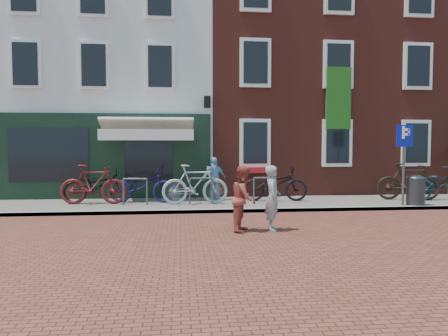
{
  "coord_description": "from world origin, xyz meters",
  "views": [
    {
      "loc": [
        -2.15,
        -11.74,
        1.89
      ],
      "look_at": [
        -0.85,
        0.65,
        1.24
      ],
      "focal_mm": 33.8,
      "sensor_mm": 36.0,
      "label": 1
    }
  ],
  "objects": [
    {
      "name": "ground",
      "position": [
        0.0,
        0.0,
        0.0
      ],
      "size": [
        80.0,
        80.0,
        0.0
      ],
      "primitive_type": "plane",
      "color": "brown"
    },
    {
      "name": "sidewalk",
      "position": [
        1.0,
        1.5,
        0.05
      ],
      "size": [
        24.0,
        3.0,
        0.1
      ],
      "primitive_type": "cube",
      "color": "slate",
      "rests_on": "ground"
    },
    {
      "name": "building_stucco",
      "position": [
        -5.0,
        7.0,
        4.5
      ],
      "size": [
        8.0,
        8.0,
        9.0
      ],
      "primitive_type": "cube",
      "color": "silver",
      "rests_on": "ground"
    },
    {
      "name": "building_brick_mid",
      "position": [
        2.0,
        7.0,
        5.0
      ],
      "size": [
        6.0,
        8.0,
        10.0
      ],
      "primitive_type": "cube",
      "color": "maroon",
      "rests_on": "ground"
    },
    {
      "name": "building_brick_right",
      "position": [
        8.0,
        7.0,
        5.0
      ],
      "size": [
        6.0,
        8.0,
        10.0
      ],
      "primitive_type": "cube",
      "color": "maroon",
      "rests_on": "ground"
    },
    {
      "name": "litter_bin",
      "position": [
        4.97,
        0.3,
        0.61
      ],
      "size": [
        0.54,
        0.54,
        0.98
      ],
      "color": "#333335",
      "rests_on": "sidewalk"
    },
    {
      "name": "parking_sign",
      "position": [
        4.54,
        0.25,
        1.76
      ],
      "size": [
        0.5,
        0.07,
        2.43
      ],
      "color": "#4C4C4F",
      "rests_on": "sidewalk"
    },
    {
      "name": "woman",
      "position": [
        -0.08,
        -2.51,
        0.73
      ],
      "size": [
        0.44,
        0.59,
        1.46
      ],
      "primitive_type": "imported",
      "rotation": [
        0.0,
        0.0,
        1.38
      ],
      "color": "gray",
      "rests_on": "ground"
    },
    {
      "name": "boy",
      "position": [
        -0.73,
        -2.53,
        0.73
      ],
      "size": [
        0.75,
        0.85,
        1.46
      ],
      "primitive_type": "imported",
      "rotation": [
        0.0,
        0.0,
        1.25
      ],
      "color": "#A03F34",
      "rests_on": "ground"
    },
    {
      "name": "cafe_person",
      "position": [
        -1.0,
        2.16,
        0.81
      ],
      "size": [
        0.9,
        0.71,
        1.43
      ],
      "primitive_type": "imported",
      "rotation": [
        0.0,
        0.0,
        3.65
      ],
      "color": "#7BAFDC",
      "rests_on": "sidewalk"
    },
    {
      "name": "bicycle_0",
      "position": [
        -4.72,
        1.84,
        0.65
      ],
      "size": [
        2.18,
        1.03,
        1.1
      ],
      "primitive_type": "imported",
      "rotation": [
        0.0,
        0.0,
        1.72
      ],
      "color": "black",
      "rests_on": "sidewalk"
    },
    {
      "name": "bicycle_1",
      "position": [
        -4.8,
        1.53,
        0.71
      ],
      "size": [
        2.07,
        0.7,
        1.22
      ],
      "primitive_type": "imported",
      "rotation": [
        0.0,
        0.0,
        1.51
      ],
      "color": "#5B1416",
      "rests_on": "sidewalk"
    },
    {
      "name": "bicycle_2",
      "position": [
        -3.34,
        1.77,
        0.65
      ],
      "size": [
        2.18,
        1.0,
        1.1
      ],
      "primitive_type": "imported",
      "rotation": [
        0.0,
        0.0,
        1.44
      ],
      "color": "#1A134C",
      "rests_on": "sidewalk"
    },
    {
      "name": "bicycle_3",
      "position": [
        -1.68,
        1.22,
        0.71
      ],
      "size": [
        2.07,
        0.69,
        1.22
      ],
      "primitive_type": "imported",
      "rotation": [
        0.0,
        0.0,
        1.63
      ],
      "color": "#A6A7A9",
      "rests_on": "sidewalk"
    },
    {
      "name": "bicycle_4",
      "position": [
        0.94,
        1.7,
        0.65
      ],
      "size": [
        2.17,
        0.96,
        1.1
      ],
      "primitive_type": "imported",
      "rotation": [
        0.0,
        0.0,
        1.46
      ],
      "color": "black",
      "rests_on": "sidewalk"
    },
    {
      "name": "bicycle_5",
      "position": [
        5.4,
        1.48,
        0.71
      ],
      "size": [
        2.11,
        0.99,
        1.22
      ],
      "primitive_type": "imported",
      "rotation": [
        0.0,
        0.0,
        1.36
      ],
      "color": "black",
      "rests_on": "sidewalk"
    },
    {
      "name": "bicycle_6",
      "position": [
        6.51,
        1.49,
        0.65
      ],
      "size": [
        2.22,
        1.26,
        1.1
      ],
      "primitive_type": "imported",
      "rotation": [
        0.0,
        0.0,
        1.84
      ],
      "color": "#133E4E",
      "rests_on": "sidewalk"
    }
  ]
}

